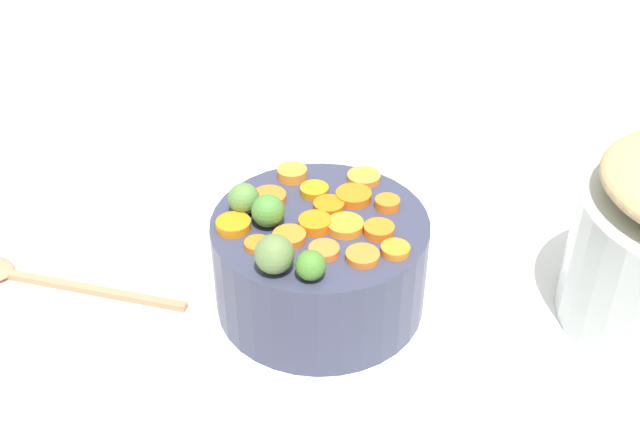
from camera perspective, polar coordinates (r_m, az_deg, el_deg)
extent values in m
cube|color=white|center=(0.88, 2.35, -5.39)|extent=(2.40, 2.40, 0.02)
cylinder|color=#33364D|center=(0.81, 0.00, -3.73)|extent=(0.23, 0.23, 0.11)
cylinder|color=orange|center=(0.79, 0.68, 0.56)|extent=(0.04, 0.04, 0.01)
cylinder|color=orange|center=(0.73, 5.71, -2.77)|extent=(0.04, 0.04, 0.01)
cylinder|color=orange|center=(0.84, 3.32, 2.70)|extent=(0.05, 0.05, 0.01)
cylinder|color=orange|center=(0.76, 1.92, -0.97)|extent=(0.05, 0.05, 0.01)
cylinder|color=orange|center=(0.84, -2.11, 3.02)|extent=(0.04, 0.04, 0.01)
cylinder|color=orange|center=(0.81, -0.43, 1.71)|extent=(0.04, 0.04, 0.01)
cylinder|color=orange|center=(0.76, 4.48, -1.29)|extent=(0.04, 0.04, 0.01)
cylinder|color=orange|center=(0.72, 3.24, -3.27)|extent=(0.04, 0.04, 0.01)
cylinder|color=orange|center=(0.79, 5.11, 0.74)|extent=(0.03, 0.03, 0.01)
cylinder|color=orange|center=(0.76, -0.38, -0.79)|extent=(0.05, 0.05, 0.01)
cylinder|color=orange|center=(0.80, -3.86, 1.20)|extent=(0.04, 0.04, 0.01)
cylinder|color=orange|center=(0.74, -4.76, -2.37)|extent=(0.04, 0.04, 0.01)
cylinder|color=orange|center=(0.77, -6.55, -0.90)|extent=(0.04, 0.04, 0.01)
cylinder|color=orange|center=(0.75, -2.33, -1.82)|extent=(0.05, 0.05, 0.01)
cylinder|color=orange|center=(0.73, 0.31, -2.85)|extent=(0.03, 0.03, 0.01)
cylinder|color=orange|center=(0.81, 2.66, 1.54)|extent=(0.05, 0.05, 0.01)
sphere|color=#447C31|center=(0.76, -3.94, 0.17)|extent=(0.03, 0.03, 0.03)
sphere|color=#427528|center=(0.69, -0.71, -3.96)|extent=(0.03, 0.03, 0.03)
sphere|color=#507A38|center=(0.78, -5.77, 1.08)|extent=(0.03, 0.03, 0.03)
sphere|color=#58723E|center=(0.70, -3.48, -3.11)|extent=(0.04, 0.04, 0.04)
cube|color=#BC7957|center=(0.89, -16.87, -5.57)|extent=(0.17, 0.16, 0.01)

